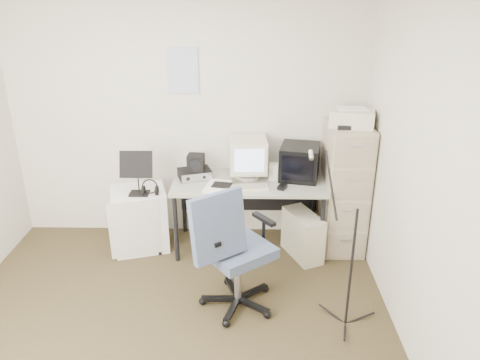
{
  "coord_description": "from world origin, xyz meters",
  "views": [
    {
      "loc": [
        0.62,
        -2.8,
        2.52
      ],
      "look_at": [
        0.55,
        0.95,
        0.95
      ],
      "focal_mm": 35.0,
      "sensor_mm": 36.0,
      "label": 1
    }
  ],
  "objects_px": {
    "filing_cabinet": "(344,188)",
    "desk": "(249,214)",
    "side_cart": "(140,219)",
    "office_chair": "(238,248)"
  },
  "relations": [
    {
      "from": "filing_cabinet",
      "to": "desk",
      "type": "relative_size",
      "value": 0.87
    },
    {
      "from": "side_cart",
      "to": "desk",
      "type": "bearing_deg",
      "value": -13.55
    },
    {
      "from": "office_chair",
      "to": "side_cart",
      "type": "distance_m",
      "value": 1.4
    },
    {
      "from": "office_chair",
      "to": "filing_cabinet",
      "type": "bearing_deg",
      "value": 7.06
    },
    {
      "from": "filing_cabinet",
      "to": "desk",
      "type": "distance_m",
      "value": 0.99
    },
    {
      "from": "office_chair",
      "to": "side_cart",
      "type": "relative_size",
      "value": 1.71
    },
    {
      "from": "filing_cabinet",
      "to": "desk",
      "type": "bearing_deg",
      "value": -178.19
    },
    {
      "from": "desk",
      "to": "side_cart",
      "type": "height_order",
      "value": "desk"
    },
    {
      "from": "side_cart",
      "to": "office_chair",
      "type": "bearing_deg",
      "value": -58.7
    },
    {
      "from": "filing_cabinet",
      "to": "office_chair",
      "type": "relative_size",
      "value": 1.17
    }
  ]
}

